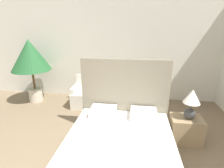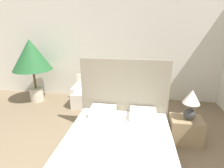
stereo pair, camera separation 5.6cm
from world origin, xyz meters
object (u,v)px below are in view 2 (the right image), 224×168
Objects in this scene: armchair_near_window_left at (85,96)px; table_lamp at (191,102)px; bed at (119,144)px; potted_palm at (31,57)px; nightstand at (185,130)px; armchair_near_window_right at (121,98)px.

table_lamp is (2.32, -1.31, 0.57)m from armchair_near_window_left.
armchair_near_window_left is at bearing 150.50° from table_lamp.
bed is 3.57× the size of table_lamp.
potted_palm reaches higher than nightstand.
bed reaches higher than table_lamp.
armchair_near_window_left is at bearing 150.64° from nightstand.
armchair_near_window_right is 2.68m from potted_palm.
armchair_near_window_left is at bearing 175.41° from armchair_near_window_right.
nightstand is at bearing 28.76° from bed.
bed is at bearing -151.24° from nightstand.
table_lamp is at bearing 27.61° from bed.
table_lamp reaches higher than armchair_near_window_right.
bed is at bearing -152.39° from table_lamp.
potted_palm is 3.16× the size of table_lamp.
potted_palm is (-2.62, 2.01, 0.99)m from bed.
potted_palm is at bearing 173.71° from armchair_near_window_right.
nightstand is 0.59m from table_lamp.
bed reaches higher than nightstand.
table_lamp reaches higher than armchair_near_window_left.
bed is 2.50× the size of armchair_near_window_left.
armchair_near_window_left is at bearing 120.41° from bed.
armchair_near_window_left is 0.45× the size of potted_palm.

